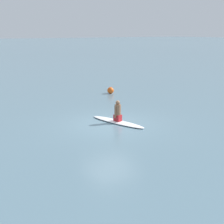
{
  "coord_description": "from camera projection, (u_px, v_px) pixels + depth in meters",
  "views": [
    {
      "loc": [
        8.04,
        12.31,
        4.38
      ],
      "look_at": [
        -0.01,
        0.13,
        0.63
      ],
      "focal_mm": 50.29,
      "sensor_mm": 36.0,
      "label": 1
    }
  ],
  "objects": [
    {
      "name": "ground_plane",
      "position": [
        110.0,
        124.0,
        15.33
      ],
      "size": [
        400.0,
        400.0,
        0.0
      ],
      "primitive_type": "plane",
      "color": "slate"
    },
    {
      "name": "person_paddler",
      "position": [
        118.0,
        112.0,
        15.38
      ],
      "size": [
        0.46,
        0.4,
        1.04
      ],
      "rotation": [
        0.0,
        0.0,
        1.83
      ],
      "color": "#A51E23",
      "rests_on": "surfboard"
    },
    {
      "name": "buoy_marker",
      "position": [
        111.0,
        90.0,
        22.77
      ],
      "size": [
        0.48,
        0.48,
        0.48
      ],
      "primitive_type": "sphere",
      "color": "#E55919",
      "rests_on": "ground"
    },
    {
      "name": "surfboard",
      "position": [
        118.0,
        122.0,
        15.51
      ],
      "size": [
        1.43,
        3.28,
        0.09
      ],
      "primitive_type": "ellipsoid",
      "rotation": [
        0.0,
        0.0,
        1.83
      ],
      "color": "white",
      "rests_on": "ground"
    }
  ]
}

